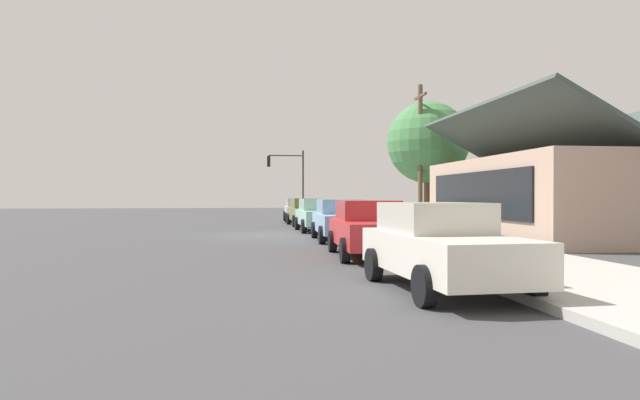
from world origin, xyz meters
TOP-DOWN VIEW (x-y plane):
  - ground_plane at (0.00, 0.00)m, footprint 120.00×120.00m
  - sidewalk_curb at (0.00, 5.60)m, footprint 60.00×4.20m
  - car_silver at (-13.54, 2.83)m, footprint 4.75×2.07m
  - car_olive at (-8.32, 2.79)m, footprint 4.70×2.14m
  - car_seafoam at (-2.66, 2.72)m, footprint 4.71×2.01m
  - car_skyblue at (3.22, 2.87)m, footprint 4.93×2.19m
  - car_cherry at (9.10, 2.66)m, footprint 4.79×2.20m
  - car_ivory at (14.93, 2.69)m, footprint 4.60×2.20m
  - storefront_building at (3.40, 11.98)m, footprint 11.93×7.75m
  - shade_tree at (-4.98, 9.09)m, footprint 4.45×4.45m
  - traffic_light_main at (-17.97, 2.54)m, footprint 0.37×2.79m
  - utility_pole_wooden at (-3.56, 8.20)m, footprint 1.80×0.24m
  - fire_hydrant_red at (-6.71, 4.20)m, footprint 0.22×0.22m

SIDE VIEW (x-z plane):
  - ground_plane at x=0.00m, z-range 0.00..0.00m
  - sidewalk_curb at x=0.00m, z-range 0.00..0.16m
  - fire_hydrant_red at x=-6.71m, z-range 0.14..0.85m
  - car_ivory at x=14.93m, z-range 0.02..1.61m
  - car_silver at x=-13.54m, z-range 0.02..1.61m
  - car_seafoam at x=-2.66m, z-range 0.02..1.61m
  - car_olive at x=-8.32m, z-range 0.02..1.61m
  - car_cherry at x=9.10m, z-range 0.02..1.61m
  - car_skyblue at x=3.22m, z-range 0.02..1.61m
  - storefront_building at x=3.40m, z-range -0.90..4.43m
  - traffic_light_main at x=-17.97m, z-range 0.89..6.09m
  - utility_pole_wooden at x=-3.56m, z-range 0.18..7.68m
  - shade_tree at x=-4.98m, z-range 1.19..8.07m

